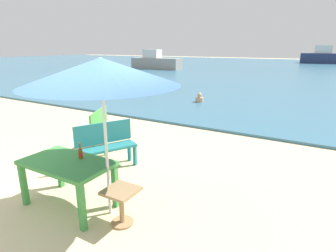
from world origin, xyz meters
name	(u,v)px	position (x,y,z in m)	size (l,w,h in m)	color
ground_plane	(76,212)	(0.00, 0.00, 0.00)	(120.00, 120.00, 0.00)	beige
sea_water	(296,70)	(0.00, 30.00, 0.04)	(120.00, 50.00, 0.08)	#386B84
picnic_table_green	(67,168)	(-0.21, 0.10, 0.65)	(1.40, 0.80, 0.76)	#3D8C42
beer_bottle_amber	(81,153)	(-0.10, 0.28, 0.85)	(0.07, 0.07, 0.26)	brown
patio_umbrella	(101,72)	(0.48, 0.25, 2.12)	(2.10, 2.10, 2.30)	silver
side_table_wood	(121,202)	(0.80, 0.14, 0.35)	(0.44, 0.44, 0.54)	#9E7A51
bench_teal_center	(105,143)	(-0.69, 1.46, 0.54)	(0.88, 1.23, 0.95)	#237275
bench_green_left	(103,126)	(-1.60, 2.36, 0.54)	(0.84, 1.24, 0.95)	#4C9E47
swimmer_person	(199,98)	(-1.70, 8.52, 0.24)	(0.34, 0.34, 0.41)	tan
boat_fishing_trawler	(156,62)	(-13.26, 23.08, 0.81)	(5.60, 1.53, 2.04)	gray
boat_ferry	(327,57)	(2.50, 43.10, 0.97)	(6.82, 1.86, 2.48)	navy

